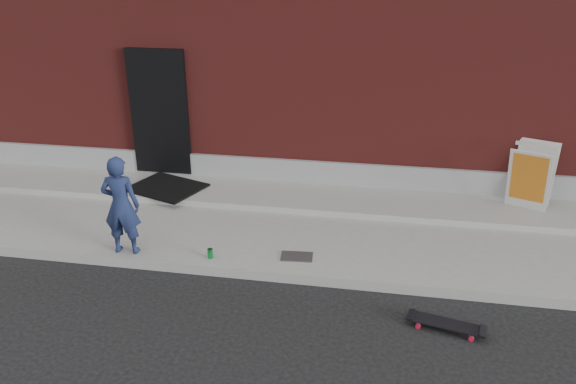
% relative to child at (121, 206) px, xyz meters
% --- Properties ---
extents(ground, '(80.00, 80.00, 0.00)m').
position_rel_child_xyz_m(ground, '(2.10, -0.20, -0.86)').
color(ground, black).
rests_on(ground, ground).
extents(sidewalk, '(20.00, 3.00, 0.15)m').
position_rel_child_xyz_m(sidewalk, '(2.10, 1.30, -0.79)').
color(sidewalk, gray).
rests_on(sidewalk, ground).
extents(apron, '(20.00, 1.20, 0.10)m').
position_rel_child_xyz_m(apron, '(2.10, 2.20, -0.66)').
color(apron, gray).
rests_on(apron, sidewalk).
extents(building, '(20.00, 8.10, 5.00)m').
position_rel_child_xyz_m(building, '(2.10, 6.79, 1.64)').
color(building, maroon).
rests_on(building, ground).
extents(child, '(0.54, 0.38, 1.42)m').
position_rel_child_xyz_m(child, '(0.00, 0.00, 0.00)').
color(child, '#192346').
rests_on(child, sidewalk).
extents(skateboard, '(0.89, 0.41, 0.10)m').
position_rel_child_xyz_m(skateboard, '(4.32, -0.86, -0.78)').
color(skateboard, '#B7122E').
rests_on(skateboard, ground).
extents(pizza_sign, '(0.86, 0.92, 1.04)m').
position_rel_child_xyz_m(pizza_sign, '(5.81, 2.36, -0.09)').
color(pizza_sign, silver).
rests_on(pizza_sign, apron).
extents(soda_can, '(0.10, 0.10, 0.14)m').
position_rel_child_xyz_m(soda_can, '(1.22, 0.02, -0.64)').
color(soda_can, '#1B8A3B').
rests_on(soda_can, sidewalk).
extents(doormat, '(1.44, 1.30, 0.03)m').
position_rel_child_xyz_m(doormat, '(-0.20, 2.05, -0.59)').
color(doormat, black).
rests_on(doormat, apron).
extents(utility_plate, '(0.46, 0.31, 0.01)m').
position_rel_child_xyz_m(utility_plate, '(2.39, 0.25, -0.70)').
color(utility_plate, '#4E4F53').
rests_on(utility_plate, sidewalk).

